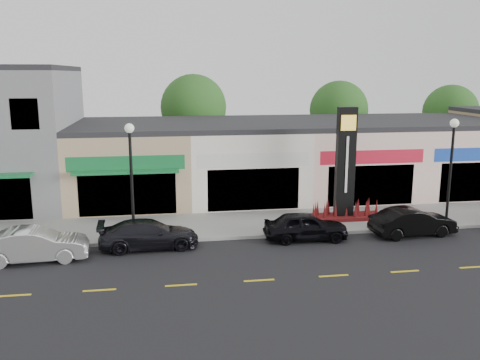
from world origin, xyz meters
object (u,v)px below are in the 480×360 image
at_px(lamp_east_near, 451,161).
at_px(car_white_van, 35,245).
at_px(car_black_sedan, 306,226).
at_px(lamp_west_near, 131,170).
at_px(car_black_conv, 413,222).
at_px(pylon_sign, 345,180).
at_px(car_dark_sedan, 149,234).

relative_size(lamp_east_near, car_white_van, 1.26).
bearing_deg(car_black_sedan, car_white_van, 97.04).
bearing_deg(lamp_west_near, lamp_east_near, 0.00).
xyz_separation_m(lamp_east_near, car_black_conv, (-2.46, -1.14, -2.79)).
bearing_deg(car_white_van, car_black_conv, -91.39).
bearing_deg(car_black_sedan, pylon_sign, -44.23).
bearing_deg(pylon_sign, lamp_east_near, -18.75).
distance_m(lamp_east_near, car_black_sedan, 8.42).
bearing_deg(car_dark_sedan, car_black_sedan, -92.38).
height_order(lamp_east_near, car_white_van, lamp_east_near).
xyz_separation_m(car_white_van, car_black_sedan, (12.13, 0.97, -0.04)).
bearing_deg(car_black_conv, lamp_east_near, -70.43).
distance_m(lamp_west_near, car_black_conv, 13.87).
xyz_separation_m(car_white_van, car_black_conv, (17.55, 0.85, -0.03)).
bearing_deg(lamp_west_near, car_white_van, -153.68).
bearing_deg(pylon_sign, car_white_van, -166.22).
height_order(lamp_east_near, car_black_conv, lamp_east_near).
bearing_deg(pylon_sign, car_black_sedan, -136.70).
distance_m(lamp_west_near, car_dark_sedan, 3.09).
relative_size(pylon_sign, car_white_van, 1.38).
height_order(lamp_west_near, lamp_east_near, same).
xyz_separation_m(lamp_west_near, car_white_van, (-4.01, -1.98, -2.76)).
xyz_separation_m(lamp_east_near, pylon_sign, (-5.00, 1.70, -1.20)).
bearing_deg(lamp_west_near, pylon_sign, 8.77).
xyz_separation_m(lamp_west_near, car_black_sedan, (8.13, -1.01, -2.79)).
distance_m(lamp_east_near, car_dark_sedan, 15.58).
relative_size(lamp_east_near, car_dark_sedan, 1.22).
bearing_deg(car_black_sedan, lamp_east_near, -80.21).
height_order(lamp_west_near, pylon_sign, pylon_sign).
distance_m(car_black_sedan, car_black_conv, 5.41).
height_order(car_white_van, car_black_sedan, car_white_van).
relative_size(car_dark_sedan, car_black_conv, 1.08).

